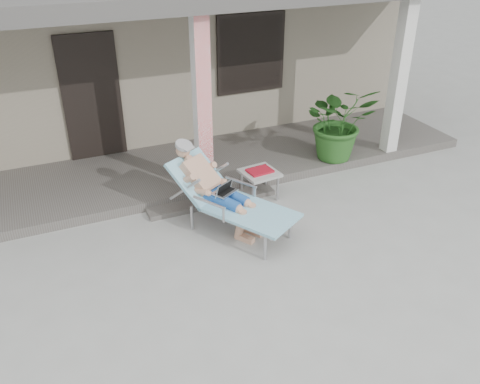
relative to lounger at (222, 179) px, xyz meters
name	(u,v)px	position (x,y,z in m)	size (l,w,h in m)	color
ground	(265,272)	(0.09, -1.19, -0.76)	(60.00, 60.00, 0.00)	#9E9E99
house	(132,33)	(0.09, 5.31, 0.91)	(10.40, 5.40, 3.30)	gray
porch_deck	(188,168)	(0.09, 1.81, -0.68)	(10.00, 2.00, 0.15)	#605B56
porch_overhang	(180,1)	(0.09, 1.76, 2.03)	(10.00, 2.30, 2.85)	silver
porch_step	(212,201)	(0.09, 0.66, -0.72)	(2.00, 0.30, 0.07)	#605B56
lounger	(222,179)	(0.00, 0.00, 0.00)	(1.53, 1.93, 1.23)	#B7B7BC
side_table	(260,174)	(0.84, 0.56, -0.36)	(0.57, 0.57, 0.47)	#A4A49F
potted_palm	(339,122)	(2.55, 1.06, 0.05)	(1.19, 1.03, 1.32)	#26591E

